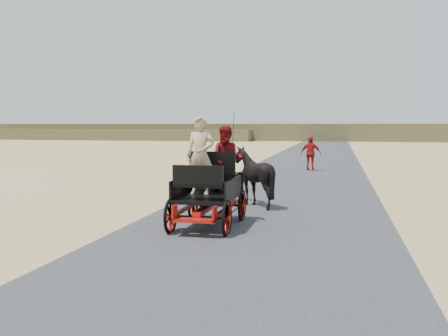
% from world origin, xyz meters
% --- Properties ---
extents(ground, '(140.00, 140.00, 0.00)m').
position_xyz_m(ground, '(0.00, 0.00, 0.00)').
color(ground, tan).
extents(road, '(6.00, 140.00, 0.01)m').
position_xyz_m(road, '(0.00, 0.00, 0.01)').
color(road, '#38383A').
rests_on(road, ground).
extents(ridge_far, '(140.00, 6.00, 2.40)m').
position_xyz_m(ridge_far, '(0.00, 62.00, 1.20)').
color(ridge_far, brown).
rests_on(ridge_far, ground).
extents(ridge_near, '(40.00, 4.00, 1.60)m').
position_xyz_m(ridge_near, '(-30.00, 58.00, 0.80)').
color(ridge_near, brown).
rests_on(ridge_near, ground).
extents(carriage, '(1.30, 2.40, 0.72)m').
position_xyz_m(carriage, '(-1.16, 1.31, 0.36)').
color(carriage, black).
rests_on(carriage, ground).
extents(horse_left, '(0.91, 2.01, 1.70)m').
position_xyz_m(horse_left, '(-1.71, 4.31, 0.85)').
color(horse_left, black).
rests_on(horse_left, ground).
extents(horse_right, '(1.37, 1.54, 1.70)m').
position_xyz_m(horse_right, '(-0.61, 4.31, 0.85)').
color(horse_right, black).
rests_on(horse_right, ground).
extents(driver_man, '(0.66, 0.43, 1.80)m').
position_xyz_m(driver_man, '(-1.36, 1.36, 1.62)').
color(driver_man, tan).
rests_on(driver_man, carriage).
extents(passenger_woman, '(0.77, 0.60, 1.58)m').
position_xyz_m(passenger_woman, '(-0.86, 1.91, 1.51)').
color(passenger_woman, '#660C0F').
rests_on(passenger_woman, carriage).
extents(pedestrian, '(1.03, 0.47, 1.73)m').
position_xyz_m(pedestrian, '(0.38, 15.76, 0.86)').
color(pedestrian, '#A11212').
rests_on(pedestrian, ground).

